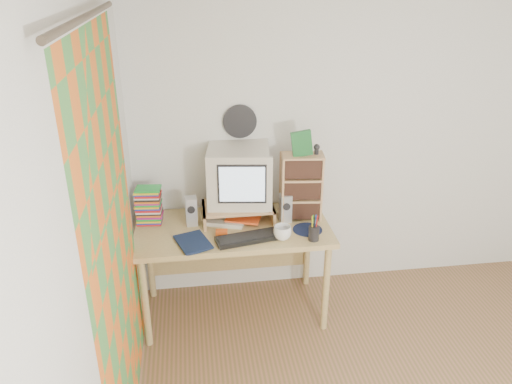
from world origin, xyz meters
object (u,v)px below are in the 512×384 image
object	(u,v)px
desk	(232,238)
crt_monitor	(239,176)
cd_rack	(301,187)
dvd_stack	(149,207)
diary	(179,244)
keyboard	(248,238)
mug	(282,233)

from	to	relation	value
desk	crt_monitor	xyz separation A→B (m)	(0.07, 0.09, 0.46)
crt_monitor	cd_rack	size ratio (longest dim) A/B	0.87
crt_monitor	dvd_stack	world-z (taller)	crt_monitor
desk	cd_rack	xyz separation A→B (m)	(0.52, 0.01, 0.39)
dvd_stack	diary	world-z (taller)	dvd_stack
desk	keyboard	bearing A→B (deg)	-72.62
keyboard	diary	xyz separation A→B (m)	(-0.47, -0.03, 0.01)
desk	dvd_stack	bearing A→B (deg)	172.17
desk	diary	size ratio (longest dim) A/B	5.75
cd_rack	diary	distance (m)	0.98
dvd_stack	cd_rack	bearing A→B (deg)	1.67
dvd_stack	diary	bearing A→B (deg)	-55.90
dvd_stack	diary	distance (m)	0.45
keyboard	mug	distance (m)	0.24
crt_monitor	dvd_stack	distance (m)	0.69
keyboard	mug	world-z (taller)	mug
crt_monitor	diary	size ratio (longest dim) A/B	1.80
diary	keyboard	bearing A→B (deg)	-14.61
desk	mug	bearing A→B (deg)	-41.64
desk	cd_rack	world-z (taller)	cd_rack
cd_rack	diary	xyz separation A→B (m)	(-0.90, -0.31, -0.23)
cd_rack	mug	distance (m)	0.41
keyboard	cd_rack	world-z (taller)	cd_rack
desk	keyboard	xyz separation A→B (m)	(0.08, -0.27, 0.15)
keyboard	diary	bearing A→B (deg)	172.75
dvd_stack	mug	world-z (taller)	dvd_stack
crt_monitor	mug	xyz separation A→B (m)	(0.25, -0.37, -0.28)
dvd_stack	cd_rack	xyz separation A→B (m)	(1.11, -0.07, 0.13)
desk	mug	xyz separation A→B (m)	(0.32, -0.29, 0.18)
keyboard	dvd_stack	bearing A→B (deg)	141.34
diary	cd_rack	bearing A→B (deg)	0.43
desk	crt_monitor	bearing A→B (deg)	51.15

